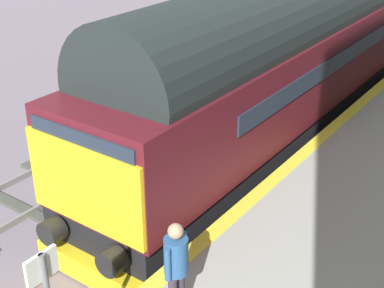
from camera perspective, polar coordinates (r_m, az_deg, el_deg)
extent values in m
plane|color=slate|center=(11.82, -2.96, -8.58)|extent=(140.00, 140.00, 0.00)
cube|color=gray|center=(12.16, -5.65, -7.12)|extent=(0.07, 60.00, 0.15)
cube|color=gray|center=(11.42, -0.10, -9.49)|extent=(0.07, 60.00, 0.15)
cube|color=#4B3B38|center=(10.56, -10.39, -13.71)|extent=(2.50, 0.26, 0.09)
cube|color=#4B3B38|center=(11.35, -5.23, -10.06)|extent=(2.50, 0.26, 0.09)
cube|color=#4B3B38|center=(12.26, -0.89, -6.85)|extent=(2.50, 0.26, 0.09)
cube|color=#4B3B38|center=(13.26, 2.78, -4.07)|extent=(2.50, 0.26, 0.09)
cube|color=#4B3B38|center=(14.33, 5.90, -1.68)|extent=(2.50, 0.26, 0.09)
cube|color=#4B3B38|center=(15.46, 8.57, 0.38)|extent=(2.50, 0.26, 0.09)
cube|color=#4B3B38|center=(16.64, 10.87, 2.15)|extent=(2.50, 0.26, 0.09)
cube|color=#4B3B38|center=(17.85, 12.87, 3.68)|extent=(2.50, 0.26, 0.09)
cube|color=#4B3B38|center=(19.09, 14.61, 5.01)|extent=(2.50, 0.26, 0.09)
cube|color=#4B3B38|center=(20.36, 16.15, 6.17)|extent=(2.50, 0.26, 0.09)
cube|color=#4B3B38|center=(21.64, 17.50, 7.19)|extent=(2.50, 0.26, 0.09)
cube|color=#4B3B38|center=(22.95, 18.72, 8.09)|extent=(2.50, 0.26, 0.09)
cube|color=gray|center=(14.32, -15.92, -2.52)|extent=(0.07, 60.00, 0.15)
cube|color=gray|center=(13.34, -11.96, -4.32)|extent=(0.07, 60.00, 0.15)
cube|color=#44463C|center=(13.13, -18.53, -5.92)|extent=(2.50, 0.26, 0.09)
cube|color=#44463C|center=(13.84, -14.00, -3.50)|extent=(2.50, 0.26, 0.09)
cube|color=#44463C|center=(14.64, -9.95, -1.31)|extent=(2.50, 0.26, 0.09)
cube|color=#44463C|center=(15.53, -6.35, 0.64)|extent=(2.50, 0.26, 0.09)
cube|color=#44463C|center=(16.48, -3.15, 2.37)|extent=(2.50, 0.26, 0.09)
cube|color=#44463C|center=(17.50, -0.31, 3.91)|extent=(2.50, 0.26, 0.09)
cube|color=#44463C|center=(18.57, 2.22, 5.26)|extent=(2.50, 0.26, 0.09)
cube|color=#44463C|center=(19.67, 4.49, 6.45)|extent=(2.50, 0.26, 0.09)
cube|color=#44463C|center=(20.81, 6.51, 7.51)|extent=(2.50, 0.26, 0.09)
cube|color=#44463C|center=(21.98, 8.34, 8.45)|extent=(2.50, 0.26, 0.09)
cube|color=#44463C|center=(23.18, 9.98, 9.28)|extent=(2.50, 0.26, 0.09)
cube|color=#44463C|center=(24.40, 11.47, 10.03)|extent=(2.50, 0.26, 0.09)
cube|color=#44463C|center=(25.63, 12.82, 10.69)|extent=(2.50, 0.26, 0.09)
cube|color=#44463C|center=(26.88, 14.05, 11.30)|extent=(2.50, 0.26, 0.09)
cube|color=#44463C|center=(28.15, 15.17, 11.84)|extent=(2.50, 0.26, 0.09)
cube|color=#44463C|center=(29.42, 16.21, 12.33)|extent=(2.50, 0.26, 0.09)
cube|color=#44463C|center=(30.71, 17.16, 12.78)|extent=(2.50, 0.26, 0.09)
cube|color=#44463C|center=(32.01, 18.03, 13.19)|extent=(2.50, 0.26, 0.09)
cube|color=#44463C|center=(33.31, 18.84, 13.56)|extent=(2.50, 0.26, 0.09)
cube|color=#44463C|center=(34.62, 19.59, 13.91)|extent=(2.50, 0.26, 0.09)
cube|color=#9D9F97|center=(10.11, 13.64, -12.89)|extent=(4.00, 44.00, 1.00)
cube|color=yellow|center=(10.43, 4.54, -7.28)|extent=(0.30, 44.00, 0.01)
cube|color=black|center=(16.84, 11.97, 5.22)|extent=(2.56, 18.22, 0.60)
cube|color=#56151E|center=(16.41, 12.41, 9.60)|extent=(2.70, 18.22, 2.10)
cylinder|color=#202827|center=(16.11, 12.85, 13.78)|extent=(2.56, 16.76, 2.57)
cube|color=yellow|center=(9.43, -11.31, -4.47)|extent=(2.65, 0.08, 1.58)
cube|color=#232D3D|center=(9.09, -11.62, -0.49)|extent=(2.38, 0.04, 0.64)
cube|color=#232D3D|center=(15.87, 17.07, 9.61)|extent=(0.04, 12.75, 0.44)
cylinder|color=black|center=(10.40, -14.51, -8.84)|extent=(0.48, 0.35, 0.48)
cylinder|color=black|center=(9.48, -8.41, -12.12)|extent=(0.48, 0.35, 0.48)
cube|color=yellow|center=(10.39, -10.69, -12.83)|extent=(2.43, 0.36, 0.47)
cylinder|color=black|center=(11.24, -4.48, -7.49)|extent=(1.64, 1.04, 1.04)
cylinder|color=black|center=(11.96, -1.11, -5.10)|extent=(1.64, 1.04, 1.04)
cylinder|color=black|center=(12.73, 1.85, -2.98)|extent=(1.64, 1.04, 1.04)
cylinder|color=black|center=(21.64, 17.81, 8.47)|extent=(1.64, 1.04, 1.04)
cylinder|color=black|center=(22.65, 18.75, 9.12)|extent=(1.64, 1.04, 1.04)
cylinder|color=black|center=(23.67, 19.60, 9.71)|extent=(1.64, 1.04, 1.04)
cube|color=silver|center=(6.45, -15.57, -12.34)|extent=(0.05, 0.44, 0.36)
cube|color=black|center=(6.47, -15.74, -12.24)|extent=(0.01, 0.20, 0.24)
cylinder|color=#2A5485|center=(7.55, -1.69, -11.69)|extent=(0.37, 0.37, 0.56)
sphere|color=tan|center=(7.30, -1.73, -9.17)|extent=(0.22, 0.22, 0.22)
cylinder|color=#2A5485|center=(7.41, -2.57, -12.55)|extent=(0.09, 0.09, 0.52)
cylinder|color=#2A5485|center=(7.69, -0.85, -10.86)|extent=(0.09, 0.09, 0.52)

